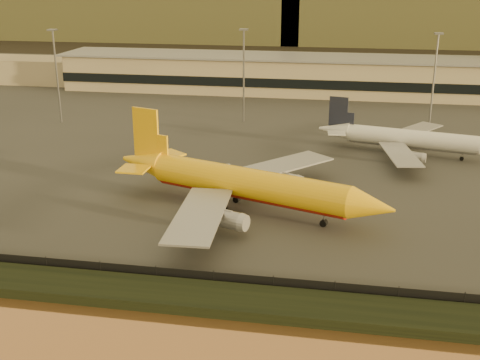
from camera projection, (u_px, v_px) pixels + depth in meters
The scene contains 10 objects.
ground at pixel (219, 246), 93.08m from camera, with size 900.00×900.00×0.00m, color black.
embankment at pixel (192, 297), 77.04m from camera, with size 320.00×7.00×1.40m, color black.
tarmac at pixel (285, 112), 181.35m from camera, with size 320.00×220.00×0.20m, color #2D2D2D.
perimeter_fence at pixel (199, 278), 80.56m from camera, with size 300.00×0.05×2.20m, color black.
terminal_building at pixel (253, 74), 210.14m from camera, with size 202.00×25.00×12.60m.
apron_light_masts at pixel (336, 71), 155.13m from camera, with size 152.20×12.20×25.40m.
dhl_cargo_jet at pixel (244, 184), 105.08m from camera, with size 52.18×49.63×16.02m.
white_narrowbody_jet at pixel (408, 139), 137.46m from camera, with size 41.94×40.24×12.14m.
gse_vehicle_yellow at pixel (261, 184), 116.62m from camera, with size 4.25×1.91×1.91m, color yellow.
gse_vehicle_white at pixel (220, 170), 124.40m from camera, with size 4.52×2.03×2.03m, color silver.
Camera 1 is at (18.02, -82.66, 40.25)m, focal length 45.00 mm.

